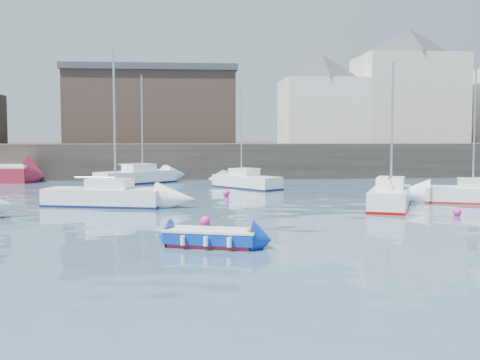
{
  "coord_description": "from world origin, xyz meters",
  "views": [
    {
      "loc": [
        -2.79,
        -18.21,
        3.78
      ],
      "look_at": [
        0.0,
        12.0,
        1.5
      ],
      "focal_mm": 45.0,
      "sensor_mm": 36.0,
      "label": 1
    }
  ],
  "objects": [
    {
      "name": "buoy_mid",
      "position": [
        9.88,
        8.61,
        0.0
      ],
      "size": [
        0.39,
        0.39,
        0.39
      ],
      "primitive_type": "sphere",
      "color": "#FF1C95",
      "rests_on": "ground"
    },
    {
      "name": "land_strip",
      "position": [
        0.0,
        53.0,
        1.4
      ],
      "size": [
        90.0,
        32.0,
        2.8
      ],
      "primitive_type": "cube",
      "color": "#28231E",
      "rests_on": "ground"
    },
    {
      "name": "buoy_far",
      "position": [
        -0.24,
        18.61,
        0.0
      ],
      "size": [
        0.43,
        0.43,
        0.43
      ],
      "primitive_type": "sphere",
      "color": "#FF1C95",
      "rests_on": "ground"
    },
    {
      "name": "sailboat_h",
      "position": [
        -6.55,
        28.95,
        0.55
      ],
      "size": [
        6.32,
        5.84,
        8.41
      ],
      "color": "white",
      "rests_on": "ground"
    },
    {
      "name": "sailboat_f",
      "position": [
        1.55,
        23.97,
        0.51
      ],
      "size": [
        4.76,
        5.51,
        7.22
      ],
      "color": "white",
      "rests_on": "ground"
    },
    {
      "name": "bldg_east_a",
      "position": [
        20.0,
        42.0,
        8.81
      ],
      "size": [
        13.36,
        13.36,
        11.8
      ],
      "color": "beige",
      "rests_on": "land_strip"
    },
    {
      "name": "sailboat_c",
      "position": [
        7.79,
        11.86,
        0.58
      ],
      "size": [
        3.94,
        5.97,
        7.52
      ],
      "color": "white",
      "rests_on": "ground"
    },
    {
      "name": "buoy_near",
      "position": [
        -1.95,
        6.6,
        0.0
      ],
      "size": [
        0.43,
        0.43,
        0.43
      ],
      "primitive_type": "sphere",
      "color": "#FF1C95",
      "rests_on": "ground"
    },
    {
      "name": "sailboat_b",
      "position": [
        -7.01,
        14.0,
        0.53
      ],
      "size": [
        6.68,
        3.62,
        8.2
      ],
      "color": "white",
      "rests_on": "ground"
    },
    {
      "name": "water",
      "position": [
        0.0,
        0.0,
        0.0
      ],
      "size": [
        220.0,
        220.0,
        0.0
      ],
      "primitive_type": "plane",
      "color": "#2D4760",
      "rests_on": "ground"
    },
    {
      "name": "blue_dinghy",
      "position": [
        -1.89,
        1.96,
        0.33
      ],
      "size": [
        3.39,
        2.22,
        0.6
      ],
      "color": "maroon",
      "rests_on": "ground"
    },
    {
      "name": "bldg_east_d",
      "position": [
        11.0,
        41.5,
        7.36
      ],
      "size": [
        11.14,
        11.14,
        8.95
      ],
      "color": "white",
      "rests_on": "land_strip"
    },
    {
      "name": "warehouse",
      "position": [
        -6.0,
        43.0,
        6.62
      ],
      "size": [
        16.4,
        10.4,
        7.6
      ],
      "color": "#3D2D26",
      "rests_on": "land_strip"
    },
    {
      "name": "quay_wall",
      "position": [
        0.0,
        35.0,
        1.5
      ],
      "size": [
        90.0,
        5.0,
        3.0
      ],
      "primitive_type": "cube",
      "color": "#28231E",
      "rests_on": "ground"
    }
  ]
}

